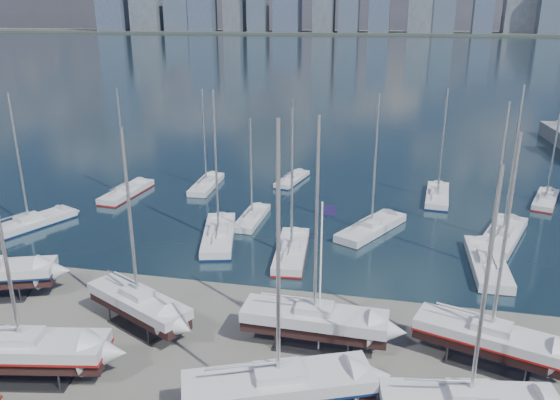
# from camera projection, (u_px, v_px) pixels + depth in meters

# --- Properties ---
(ground) EXTENTS (1400.00, 1400.00, 0.00)m
(ground) POSITION_uv_depth(u_px,v_px,m) (270.00, 361.00, 36.32)
(ground) COLOR #605E59
(ground) RESTS_ON ground
(water) EXTENTS (1400.00, 600.00, 0.40)m
(water) POSITION_uv_depth(u_px,v_px,m) (387.00, 52.00, 323.05)
(water) COLOR #1A303C
(water) RESTS_ON ground
(far_shore) EXTENTS (1400.00, 80.00, 2.20)m
(far_shore) POSITION_uv_depth(u_px,v_px,m) (393.00, 33.00, 563.10)
(far_shore) COLOR #2D332D
(far_shore) RESTS_ON ground
(sailboat_cradle_1) EXTENTS (10.96, 4.82, 17.04)m
(sailboat_cradle_1) POSITION_uv_depth(u_px,v_px,m) (22.00, 350.00, 33.90)
(sailboat_cradle_1) COLOR #2D2D33
(sailboat_cradle_1) RESTS_ON ground
(sailboat_cradle_2) EXTENTS (9.27, 6.44, 14.96)m
(sailboat_cradle_2) POSITION_uv_depth(u_px,v_px,m) (138.00, 303.00, 39.59)
(sailboat_cradle_2) COLOR #2D2D33
(sailboat_cradle_2) RESTS_ON ground
(sailboat_cradle_3) EXTENTS (11.13, 6.86, 17.33)m
(sailboat_cradle_3) POSITION_uv_depth(u_px,v_px,m) (278.00, 387.00, 30.54)
(sailboat_cradle_3) COLOR #2D2D33
(sailboat_cradle_3) RESTS_ON ground
(sailboat_cradle_4) EXTENTS (10.01, 3.06, 16.19)m
(sailboat_cradle_4) POSITION_uv_depth(u_px,v_px,m) (314.00, 320.00, 37.30)
(sailboat_cradle_4) COLOR #2D2D33
(sailboat_cradle_4) RESTS_ON ground
(sailboat_cradle_6) EXTENTS (10.01, 5.62, 15.62)m
(sailboat_cradle_6) POSITION_uv_depth(u_px,v_px,m) (490.00, 339.00, 35.24)
(sailboat_cradle_6) COLOR #2D2D33
(sailboat_cradle_6) RESTS_ON ground
(sailboat_moored_0) EXTENTS (6.70, 10.40, 15.14)m
(sailboat_moored_0) POSITION_uv_depth(u_px,v_px,m) (29.00, 225.00, 58.70)
(sailboat_moored_0) COLOR black
(sailboat_moored_0) RESTS_ON water
(sailboat_moored_1) EXTENTS (3.42, 9.66, 14.16)m
(sailboat_moored_1) POSITION_uv_depth(u_px,v_px,m) (127.00, 193.00, 69.12)
(sailboat_moored_1) COLOR black
(sailboat_moored_1) RESTS_ON water
(sailboat_moored_2) EXTENTS (2.92, 9.06, 13.53)m
(sailboat_moored_2) POSITION_uv_depth(u_px,v_px,m) (207.00, 185.00, 72.11)
(sailboat_moored_2) COLOR black
(sailboat_moored_2) RESTS_ON water
(sailboat_moored_3) EXTENTS (5.51, 11.06, 15.93)m
(sailboat_moored_3) POSITION_uv_depth(u_px,v_px,m) (219.00, 237.00, 55.58)
(sailboat_moored_3) COLOR black
(sailboat_moored_3) RESTS_ON water
(sailboat_moored_4) EXTENTS (2.43, 8.03, 12.04)m
(sailboat_moored_4) POSITION_uv_depth(u_px,v_px,m) (252.00, 219.00, 60.51)
(sailboat_moored_4) COLOR black
(sailboat_moored_4) RESTS_ON water
(sailboat_moored_5) EXTENTS (3.77, 8.17, 11.78)m
(sailboat_moored_5) POSITION_uv_depth(u_px,v_px,m) (292.00, 180.00, 74.53)
(sailboat_moored_5) COLOR black
(sailboat_moored_5) RESTS_ON water
(sailboat_moored_6) EXTENTS (3.63, 10.06, 14.73)m
(sailboat_moored_6) POSITION_uv_depth(u_px,v_px,m) (291.00, 253.00, 52.03)
(sailboat_moored_6) COLOR black
(sailboat_moored_6) RESTS_ON water
(sailboat_moored_7) EXTENTS (7.24, 10.23, 15.23)m
(sailboat_moored_7) POSITION_uv_depth(u_px,v_px,m) (371.00, 229.00, 57.54)
(sailboat_moored_7) COLOR black
(sailboat_moored_7) RESTS_ON water
(sailboat_moored_8) EXTENTS (3.44, 9.71, 14.23)m
(sailboat_moored_8) POSITION_uv_depth(u_px,v_px,m) (437.00, 197.00, 67.68)
(sailboat_moored_8) COLOR black
(sailboat_moored_8) RESTS_ON water
(sailboat_moored_9) EXTENTS (3.04, 10.49, 15.79)m
(sailboat_moored_9) POSITION_uv_depth(u_px,v_px,m) (487.00, 265.00, 49.44)
(sailboat_moored_9) COLOR black
(sailboat_moored_9) RESTS_ON water
(sailboat_moored_10) EXTENTS (6.71, 11.36, 16.41)m
(sailboat_moored_10) POSITION_uv_depth(u_px,v_px,m) (502.00, 238.00, 55.38)
(sailboat_moored_10) COLOR black
(sailboat_moored_10) RESTS_ON water
(sailboat_moored_11) EXTENTS (4.88, 8.60, 12.40)m
(sailboat_moored_11) POSITION_uv_depth(u_px,v_px,m) (546.00, 201.00, 66.36)
(sailboat_moored_11) COLOR black
(sailboat_moored_11) RESTS_ON water
(flagpole) EXTENTS (0.96, 0.12, 10.84)m
(flagpole) POSITION_uv_depth(u_px,v_px,m) (322.00, 270.00, 35.45)
(flagpole) COLOR white
(flagpole) RESTS_ON ground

